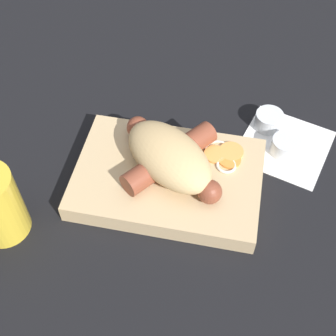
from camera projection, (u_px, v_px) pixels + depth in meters
ground_plane at (168, 184)px, 0.67m from camera, size 3.00×3.00×0.00m
food_tray at (168, 179)px, 0.66m from camera, size 0.26×0.17×0.03m
bread_roll at (168, 156)px, 0.63m from camera, size 0.16×0.15×0.05m
sausage at (172, 158)px, 0.64m from camera, size 0.15×0.14×0.03m
pickled_veggies at (224, 155)px, 0.66m from camera, size 0.07×0.06×0.00m
napkin at (285, 145)px, 0.71m from camera, size 0.16×0.16×0.00m
condiment_cup_near at (285, 147)px, 0.70m from camera, size 0.04×0.04×0.03m
condiment_cup_far at (268, 121)px, 0.73m from camera, size 0.04×0.04×0.03m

